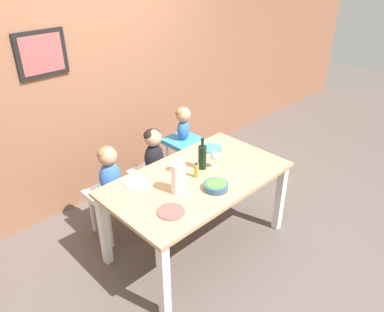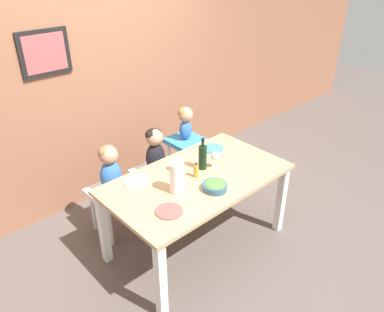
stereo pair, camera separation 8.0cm
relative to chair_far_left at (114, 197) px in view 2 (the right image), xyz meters
name	(u,v)px [view 2 (the right image)]	position (x,y,z in m)	size (l,w,h in m)	color
ground_plane	(197,243)	(0.45, -0.69, -0.40)	(14.00, 14.00, 0.00)	#564C47
wall_back	(104,75)	(0.45, 0.70, 0.95)	(10.00, 0.09, 2.70)	#8E5B42
dining_table	(197,186)	(0.45, -0.69, 0.25)	(1.61, 0.91, 0.76)	tan
chair_far_left	(114,197)	(0.00, 0.00, 0.00)	(0.42, 0.43, 0.48)	silver
chair_far_center	(157,177)	(0.52, 0.00, 0.00)	(0.42, 0.43, 0.48)	silver
chair_right_highchair	(186,151)	(0.94, 0.00, 0.15)	(0.35, 0.36, 0.70)	silver
person_child_left	(110,166)	(0.00, 0.00, 0.34)	(0.21, 0.18, 0.47)	#3366B2
person_child_center	(155,148)	(0.52, 0.00, 0.34)	(0.21, 0.18, 0.47)	black
person_baby_right	(185,120)	(0.94, 0.00, 0.52)	(0.16, 0.16, 0.36)	#3366B2
wine_bottle	(203,157)	(0.58, -0.62, 0.47)	(0.07, 0.07, 0.30)	black
paper_towel_roll	(177,178)	(0.18, -0.74, 0.48)	(0.12, 0.12, 0.26)	white
wine_glass_near	(215,157)	(0.68, -0.68, 0.46)	(0.08, 0.08, 0.16)	white
wine_glass_far	(178,160)	(0.39, -0.51, 0.46)	(0.08, 0.08, 0.16)	white
salad_bowl_large	(215,186)	(0.43, -0.93, 0.39)	(0.20, 0.20, 0.07)	#335675
dinner_plate_front_left	(169,211)	(-0.04, -0.90, 0.36)	(0.21, 0.21, 0.01)	#D14C47
dinner_plate_back_left	(136,181)	(0.01, -0.39, 0.36)	(0.21, 0.21, 0.01)	silver
dinner_plate_back_right	(213,148)	(0.92, -0.42, 0.36)	(0.21, 0.21, 0.01)	teal
condiment_bottle_hot_sauce	(196,170)	(0.44, -0.68, 0.42)	(0.04, 0.04, 0.15)	#BC8E33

